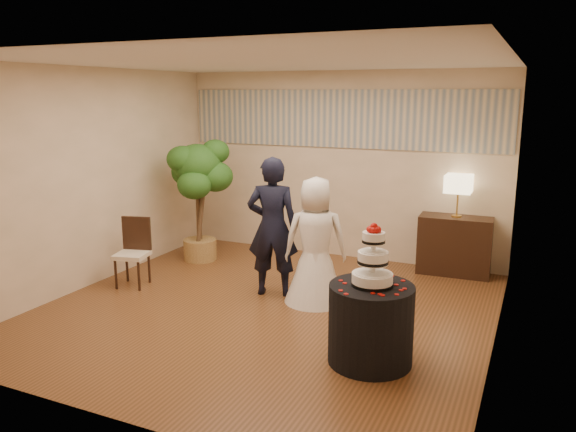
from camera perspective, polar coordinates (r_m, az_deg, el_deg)
The scene contains 15 objects.
floor at distance 6.64m, azimuth -2.24°, elevation -9.49°, with size 5.00×5.00×0.00m, color brown.
ceiling at distance 6.17m, azimuth -2.47°, elevation 15.40°, with size 5.00×5.00×0.00m, color white.
wall_back at distance 8.54m, azimuth 5.24°, elevation 5.11°, with size 5.00×0.06×2.80m, color beige.
wall_front at distance 4.23m, azimuth -17.78°, elevation -2.92°, with size 5.00×0.06×2.80m, color beige.
wall_left at distance 7.70m, azimuth -19.24°, elevation 3.68°, with size 0.06×5.00×2.80m, color beige.
wall_right at distance 5.61m, azimuth 21.09°, elevation 0.52°, with size 0.06×5.00×2.80m, color beige.
mural_border at distance 8.46m, azimuth 5.29°, elevation 9.80°, with size 4.90×0.02×0.85m, color #A9A89B.
groom at distance 6.89m, azimuth -1.58°, elevation -1.11°, with size 0.63×0.41×1.73m, color black.
bride at distance 6.67m, azimuth 2.82°, elevation -2.48°, with size 0.75×0.75×1.53m, color white.
cake_table at distance 5.35m, azimuth 8.40°, elevation -10.81°, with size 0.79×0.79×0.76m, color black.
wedding_cake at distance 5.13m, azimuth 8.64°, elevation -3.89°, with size 0.38×0.38×0.59m, color white, non-canonical shape.
console at distance 8.12m, azimuth 16.56°, elevation -2.88°, with size 0.98×0.43×0.81m, color black.
table_lamp at distance 7.97m, azimuth 16.87°, elevation 1.96°, with size 0.35×0.35×0.58m, color #CAB385, non-canonical shape.
ficus_tree at distance 8.43m, azimuth -9.09°, elevation 1.64°, with size 0.88×0.88×1.85m, color #285B1D, non-canonical shape.
side_chair at distance 7.56m, azimuth -15.60°, elevation -3.64°, with size 0.41×0.43×0.89m, color black, non-canonical shape.
Camera 1 is at (2.78, -5.50, 2.47)m, focal length 35.00 mm.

